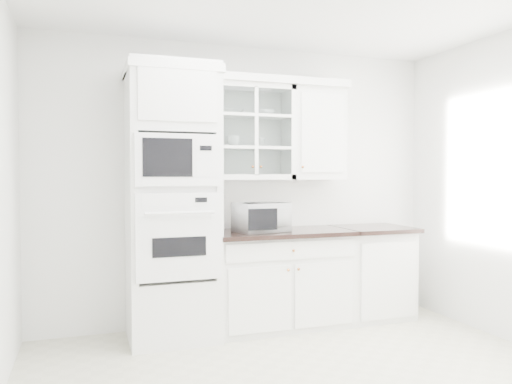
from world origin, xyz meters
name	(u,v)px	position (x,y,z in m)	size (l,w,h in m)	color
room_shell	(296,129)	(0.00, 0.43, 1.78)	(4.00, 3.50, 2.70)	white
oven_column	(172,203)	(-0.75, 1.42, 1.20)	(0.76, 0.68, 2.40)	white
base_cabinet_run	(280,278)	(0.28, 1.45, 0.46)	(1.32, 0.67, 0.92)	white
extra_base_cabinet	(371,271)	(1.28, 1.45, 0.46)	(0.72, 0.67, 0.92)	white
upper_cabinet_glass	(251,132)	(0.03, 1.58, 1.85)	(0.80, 0.33, 0.90)	white
upper_cabinet_solid	(315,134)	(0.71, 1.58, 1.85)	(0.55, 0.33, 0.90)	white
crown_molding	(241,80)	(-0.07, 1.56, 2.33)	(2.14, 0.38, 0.07)	white
countertop_microwave	(261,217)	(0.06, 1.39, 1.06)	(0.47, 0.39, 0.27)	white
bowl_a	(232,112)	(-0.15, 1.60, 2.04)	(0.22, 0.22, 0.06)	white
bowl_b	(265,113)	(0.18, 1.59, 2.04)	(0.18, 0.18, 0.06)	white
cup_a	(234,141)	(-0.13, 1.58, 1.76)	(0.13, 0.13, 0.10)	white
cup_b	(260,142)	(0.12, 1.58, 1.76)	(0.10, 0.10, 0.09)	white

